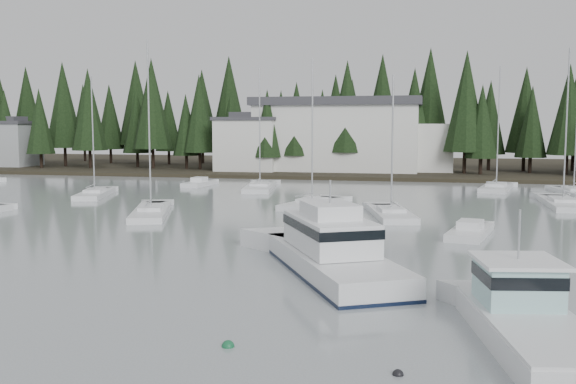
{
  "coord_description": "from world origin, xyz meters",
  "views": [
    {
      "loc": [
        8.46,
        -14.15,
        7.33
      ],
      "look_at": [
        -1.39,
        30.91,
        2.5
      ],
      "focal_mm": 40.0,
      "sensor_mm": 36.0,
      "label": 1
    }
  ],
  "objects_px": {
    "sailboat_9": "(563,205)",
    "runabout_1": "(470,234)",
    "house_far_west": "(10,143)",
    "sailboat_12": "(496,189)",
    "sailboat_0": "(95,195)",
    "sailboat_7": "(260,189)",
    "house_west": "(248,143)",
    "sailboat_2": "(391,216)",
    "cabin_cruiser_center": "(332,256)",
    "sailboat_5": "(312,206)",
    "sailboat_8": "(151,214)",
    "sailboat_1": "(573,194)",
    "runabout_3": "(199,184)",
    "harbor_inn": "(351,135)",
    "lobster_boat_teal": "(529,325)"
  },
  "relations": [
    {
      "from": "sailboat_9",
      "to": "runabout_1",
      "type": "xyz_separation_m",
      "value": [
        -9.26,
        -18.16,
        0.06
      ]
    },
    {
      "from": "house_far_west",
      "to": "sailboat_12",
      "type": "xyz_separation_m",
      "value": [
        76.09,
        -19.6,
        -4.32
      ]
    },
    {
      "from": "sailboat_0",
      "to": "sailboat_7",
      "type": "relative_size",
      "value": 0.9
    },
    {
      "from": "house_west",
      "to": "sailboat_2",
      "type": "distance_m",
      "value": 48.03
    },
    {
      "from": "sailboat_2",
      "to": "runabout_1",
      "type": "relative_size",
      "value": 1.74
    },
    {
      "from": "sailboat_9",
      "to": "sailboat_12",
      "type": "xyz_separation_m",
      "value": [
        -4.46,
        13.69,
        0.01
      ]
    },
    {
      "from": "cabin_cruiser_center",
      "to": "sailboat_5",
      "type": "bearing_deg",
      "value": -14.8
    },
    {
      "from": "sailboat_8",
      "to": "house_far_west",
      "type": "bearing_deg",
      "value": 25.77
    },
    {
      "from": "sailboat_2",
      "to": "sailboat_9",
      "type": "xyz_separation_m",
      "value": [
        14.89,
        10.25,
        0.01
      ]
    },
    {
      "from": "sailboat_12",
      "to": "sailboat_1",
      "type": "bearing_deg",
      "value": -101.75
    },
    {
      "from": "cabin_cruiser_center",
      "to": "runabout_3",
      "type": "height_order",
      "value": "cabin_cruiser_center"
    },
    {
      "from": "cabin_cruiser_center",
      "to": "runabout_1",
      "type": "bearing_deg",
      "value": -57.83
    },
    {
      "from": "house_west",
      "to": "harbor_inn",
      "type": "bearing_deg",
      "value": 12.52
    },
    {
      "from": "house_west",
      "to": "sailboat_5",
      "type": "bearing_deg",
      "value": -65.96
    },
    {
      "from": "sailboat_0",
      "to": "sailboat_2",
      "type": "bearing_deg",
      "value": -121.62
    },
    {
      "from": "house_far_west",
      "to": "sailboat_5",
      "type": "height_order",
      "value": "sailboat_5"
    },
    {
      "from": "sailboat_5",
      "to": "sailboat_12",
      "type": "height_order",
      "value": "sailboat_12"
    },
    {
      "from": "harbor_inn",
      "to": "sailboat_0",
      "type": "distance_m",
      "value": 43.03
    },
    {
      "from": "cabin_cruiser_center",
      "to": "runabout_3",
      "type": "xyz_separation_m",
      "value": [
        -22.54,
        42.24,
        -0.67
      ]
    },
    {
      "from": "cabin_cruiser_center",
      "to": "sailboat_9",
      "type": "distance_m",
      "value": 34.9
    },
    {
      "from": "sailboat_1",
      "to": "runabout_1",
      "type": "distance_m",
      "value": 31.02
    },
    {
      "from": "sailboat_9",
      "to": "harbor_inn",
      "type": "bearing_deg",
      "value": 34.28
    },
    {
      "from": "house_west",
      "to": "sailboat_2",
      "type": "relative_size",
      "value": 0.81
    },
    {
      "from": "runabout_3",
      "to": "sailboat_12",
      "type": "bearing_deg",
      "value": -82.64
    },
    {
      "from": "sailboat_2",
      "to": "runabout_3",
      "type": "distance_m",
      "value": 32.67
    },
    {
      "from": "sailboat_8",
      "to": "runabout_3",
      "type": "xyz_separation_m",
      "value": [
        -4.99,
        24.97,
        0.05
      ]
    },
    {
      "from": "sailboat_1",
      "to": "runabout_3",
      "type": "xyz_separation_m",
      "value": [
        -42.22,
        1.25,
        0.07
      ]
    },
    {
      "from": "lobster_boat_teal",
      "to": "runabout_3",
      "type": "height_order",
      "value": "lobster_boat_teal"
    },
    {
      "from": "sailboat_8",
      "to": "sailboat_12",
      "type": "height_order",
      "value": "sailboat_8"
    },
    {
      "from": "harbor_inn",
      "to": "sailboat_7",
      "type": "xyz_separation_m",
      "value": [
        -7.36,
        -25.68,
        -5.71
      ]
    },
    {
      "from": "house_west",
      "to": "sailboat_9",
      "type": "relative_size",
      "value": 0.65
    },
    {
      "from": "lobster_boat_teal",
      "to": "sailboat_1",
      "type": "xyz_separation_m",
      "value": [
        11.66,
        49.83,
        -0.53
      ]
    },
    {
      "from": "house_west",
      "to": "sailboat_5",
      "type": "height_order",
      "value": "sailboat_5"
    },
    {
      "from": "lobster_boat_teal",
      "to": "sailboat_1",
      "type": "distance_m",
      "value": 51.17
    },
    {
      "from": "sailboat_2",
      "to": "runabout_3",
      "type": "bearing_deg",
      "value": 34.78
    },
    {
      "from": "cabin_cruiser_center",
      "to": "sailboat_12",
      "type": "bearing_deg",
      "value": -42.58
    },
    {
      "from": "lobster_boat_teal",
      "to": "sailboat_12",
      "type": "distance_m",
      "value": 53.35
    },
    {
      "from": "sailboat_1",
      "to": "sailboat_2",
      "type": "xyz_separation_m",
      "value": [
        -17.92,
        -20.58,
        -0.0
      ]
    },
    {
      "from": "sailboat_2",
      "to": "house_west",
      "type": "bearing_deg",
      "value": 16.39
    },
    {
      "from": "sailboat_5",
      "to": "sailboat_12",
      "type": "relative_size",
      "value": 0.95
    },
    {
      "from": "cabin_cruiser_center",
      "to": "sailboat_8",
      "type": "bearing_deg",
      "value": 18.25
    },
    {
      "from": "harbor_inn",
      "to": "sailboat_7",
      "type": "bearing_deg",
      "value": -105.99
    },
    {
      "from": "cabin_cruiser_center",
      "to": "sailboat_7",
      "type": "relative_size",
      "value": 0.89
    },
    {
      "from": "sailboat_9",
      "to": "cabin_cruiser_center",
      "type": "bearing_deg",
      "value": 151.59
    },
    {
      "from": "sailboat_8",
      "to": "sailboat_7",
      "type": "bearing_deg",
      "value": -27.51
    },
    {
      "from": "sailboat_1",
      "to": "sailboat_8",
      "type": "bearing_deg",
      "value": 114.07
    },
    {
      "from": "lobster_boat_teal",
      "to": "harbor_inn",
      "type": "bearing_deg",
      "value": 1.27
    },
    {
      "from": "cabin_cruiser_center",
      "to": "sailboat_1",
      "type": "relative_size",
      "value": 1.15
    },
    {
      "from": "house_west",
      "to": "house_far_west",
      "type": "xyz_separation_m",
      "value": [
        -42.0,
        2.0,
        -0.25
      ]
    },
    {
      "from": "harbor_inn",
      "to": "sailboat_1",
      "type": "relative_size",
      "value": 2.66
    }
  ]
}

